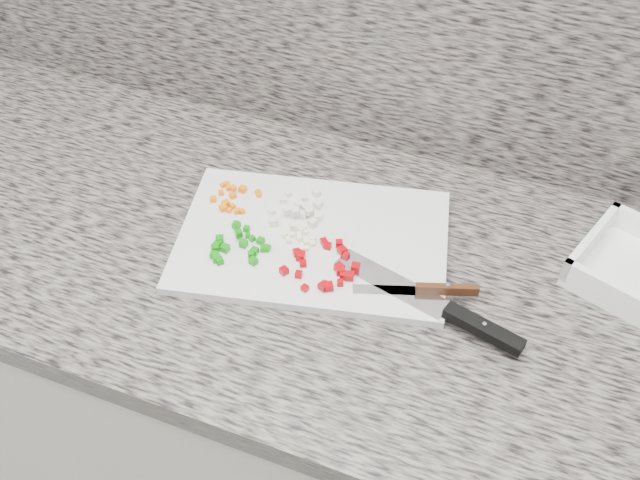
# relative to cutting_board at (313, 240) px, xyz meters

# --- Properties ---
(cabinet) EXTENTS (3.92, 0.62, 0.86)m
(cabinet) POSITION_rel_cutting_board_xyz_m (0.03, -0.02, -0.48)
(cabinet) COLOR silver
(cabinet) RESTS_ON ground
(countertop) EXTENTS (3.96, 0.64, 0.04)m
(countertop) POSITION_rel_cutting_board_xyz_m (0.03, -0.02, -0.03)
(countertop) COLOR slate
(countertop) RESTS_ON cabinet
(cutting_board) EXTENTS (0.46, 0.36, 0.01)m
(cutting_board) POSITION_rel_cutting_board_xyz_m (0.00, 0.00, 0.00)
(cutting_board) COLOR silver
(cutting_board) RESTS_ON countertop
(carrot_pile) EXTENTS (0.07, 0.07, 0.02)m
(carrot_pile) POSITION_rel_cutting_board_xyz_m (-0.15, 0.03, 0.01)
(carrot_pile) COLOR orange
(carrot_pile) RESTS_ON cutting_board
(onion_pile) EXTENTS (0.09, 0.10, 0.02)m
(onion_pile) POSITION_rel_cutting_board_xyz_m (-0.04, 0.04, 0.01)
(onion_pile) COLOR silver
(onion_pile) RESTS_ON cutting_board
(green_pepper_pile) EXTENTS (0.09, 0.09, 0.02)m
(green_pepper_pile) POSITION_rel_cutting_board_xyz_m (-0.10, -0.06, 0.01)
(green_pepper_pile) COLOR #0E7E0B
(green_pepper_pile) RESTS_ON cutting_board
(red_pepper_pile) EXTENTS (0.11, 0.11, 0.01)m
(red_pepper_pile) POSITION_rel_cutting_board_xyz_m (0.04, -0.05, 0.01)
(red_pepper_pile) COLOR #A10209
(red_pepper_pile) RESTS_ON cutting_board
(garlic_pile) EXTENTS (0.06, 0.04, 0.01)m
(garlic_pile) POSITION_rel_cutting_board_xyz_m (-0.02, -0.01, 0.01)
(garlic_pile) COLOR #F7F0BF
(garlic_pile) RESTS_ON cutting_board
(chef_knife) EXTENTS (0.29, 0.11, 0.02)m
(chef_knife) POSITION_rel_cutting_board_xyz_m (0.23, -0.07, 0.01)
(chef_knife) COLOR silver
(chef_knife) RESTS_ON cutting_board
(paring_knife) EXTENTS (0.17, 0.07, 0.02)m
(paring_knife) POSITION_rel_cutting_board_xyz_m (0.20, -0.04, 0.01)
(paring_knife) COLOR silver
(paring_knife) RESTS_ON cutting_board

